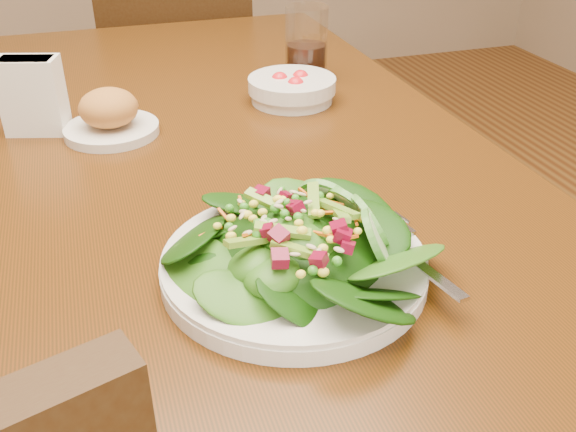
% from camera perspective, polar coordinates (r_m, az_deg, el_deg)
% --- Properties ---
extents(dining_table, '(0.90, 1.40, 0.75)m').
position_cam_1_polar(dining_table, '(1.04, -9.43, 1.78)').
color(dining_table, '#4D2408').
rests_on(dining_table, ground_plane).
extents(chair_far, '(0.51, 0.52, 0.96)m').
position_cam_1_polar(chair_far, '(2.03, -9.39, 11.98)').
color(chair_far, black).
rests_on(chair_far, ground_plane).
extents(salad_plate, '(0.28, 0.28, 0.08)m').
position_cam_1_polar(salad_plate, '(0.66, 1.33, -2.93)').
color(salad_plate, silver).
rests_on(salad_plate, dining_table).
extents(bread_plate, '(0.14, 0.14, 0.07)m').
position_cam_1_polar(bread_plate, '(1.02, -15.56, 8.53)').
color(bread_plate, silver).
rests_on(bread_plate, dining_table).
extents(tomato_bowl, '(0.15, 0.15, 0.05)m').
position_cam_1_polar(tomato_bowl, '(1.12, 0.35, 11.24)').
color(tomato_bowl, silver).
rests_on(tomato_bowl, dining_table).
extents(drinking_glass, '(0.08, 0.08, 0.14)m').
position_cam_1_polar(drinking_glass, '(1.22, 1.64, 14.56)').
color(drinking_glass, silver).
rests_on(drinking_glass, dining_table).
extents(napkin_holder, '(0.10, 0.07, 0.12)m').
position_cam_1_polar(napkin_holder, '(1.06, -21.78, 10.06)').
color(napkin_holder, white).
rests_on(napkin_holder, dining_table).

